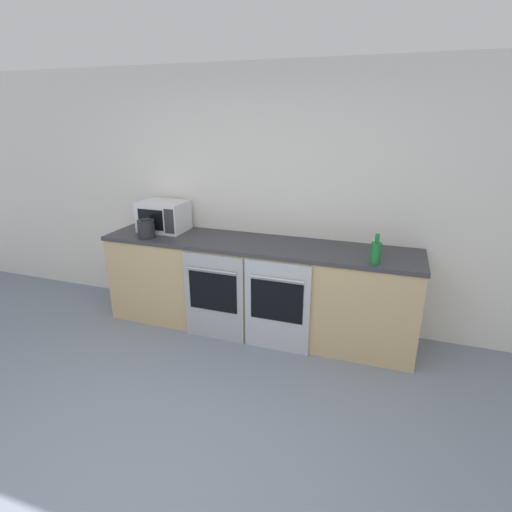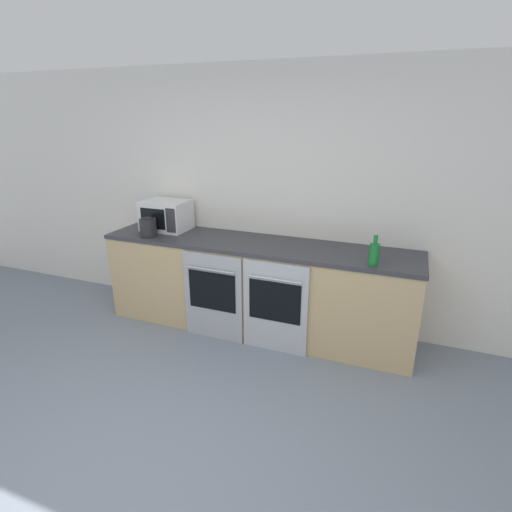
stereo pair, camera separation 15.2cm
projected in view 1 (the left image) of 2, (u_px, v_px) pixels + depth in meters
ground_plane at (139, 497)px, 2.34m from camera, size 16.00×16.00×0.00m
wall_back at (267, 199)px, 4.10m from camera, size 10.00×0.06×2.60m
counter_back at (256, 286)px, 4.06m from camera, size 3.14×0.67×0.94m
oven_left at (214, 297)px, 3.86m from camera, size 0.62×0.06×0.88m
oven_right at (277, 307)px, 3.67m from camera, size 0.62×0.06×0.88m
microwave at (164, 216)px, 4.27m from camera, size 0.48×0.37×0.32m
bottle_clear at (375, 248)px, 3.49m from camera, size 0.06×0.06×0.20m
bottle_green at (376, 252)px, 3.32m from camera, size 0.08×0.08×0.26m
kettle at (146, 229)px, 4.03m from camera, size 0.17×0.17×0.20m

